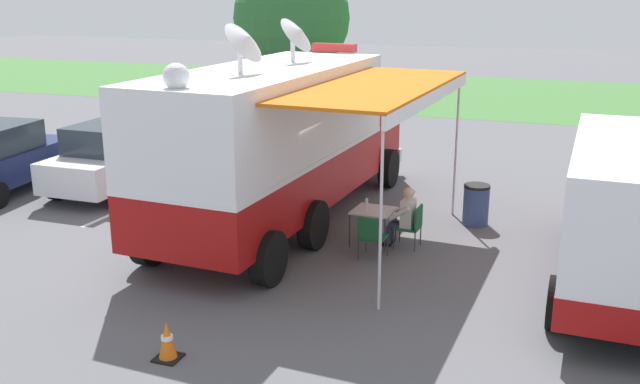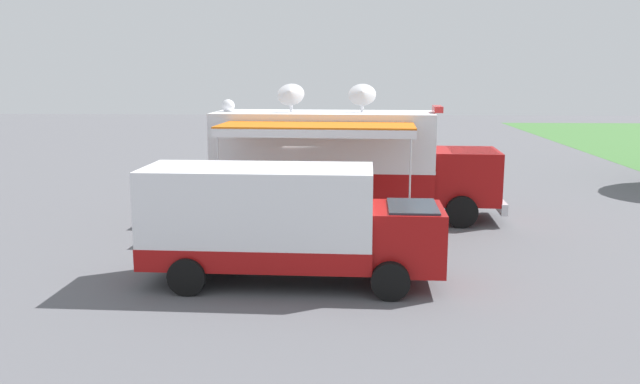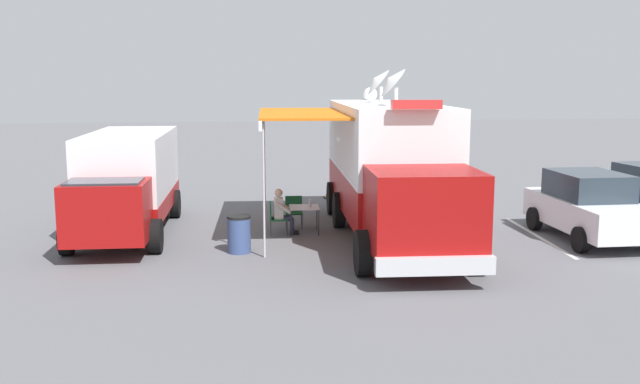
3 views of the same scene
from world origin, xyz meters
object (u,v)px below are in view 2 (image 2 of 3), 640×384
traffic_cone (157,211)px  folding_chair_beside_table (294,217)px  water_bottle (323,204)px  support_truck (282,224)px  folding_table (322,211)px  folding_chair_at_table (323,222)px  seated_responder (323,216)px  car_far_corner (343,159)px  trash_bin (391,233)px  command_truck (346,159)px  car_behind_truck (370,168)px

traffic_cone → folding_chair_beside_table: bearing=70.3°
water_bottle → traffic_cone: (-1.30, -5.53, -0.55)m
folding_chair_beside_table → support_truck: size_ratio=0.13×
folding_table → support_truck: support_truck is taller
folding_chair_at_table → seated_responder: seated_responder is taller
folding_chair_at_table → traffic_cone: folding_chair_at_table is taller
seated_responder → folding_chair_beside_table: bearing=-113.8°
traffic_cone → car_far_corner: 10.51m
folding_chair_at_table → support_truck: 4.13m
water_bottle → support_truck: (4.92, -0.76, 0.55)m
water_bottle → traffic_cone: size_ratio=0.39×
trash_bin → support_truck: (2.96, -2.70, 0.93)m
trash_bin → folding_chair_beside_table: bearing=-119.5°
folding_chair_beside_table → car_far_corner: (-10.25, 1.37, 0.37)m
command_truck → traffic_cone: size_ratio=16.56×
support_truck → folding_chair_beside_table: bearing=-178.6°
command_truck → water_bottle: command_truck is taller
seated_responder → car_behind_truck: bearing=168.5°
car_behind_truck → car_far_corner: 2.97m
trash_bin → traffic_cone: size_ratio=1.57×
command_truck → seated_responder: size_ratio=7.68×
folding_chair_at_table → car_far_corner: bearing=177.5°
trash_bin → car_far_corner: car_far_corner is taller
folding_table → folding_chair_beside_table: 0.89m
seated_responder → car_far_corner: car_far_corner is taller
seated_responder → command_truck: bearing=167.2°
command_truck → water_bottle: size_ratio=42.88×
command_truck → traffic_cone: 6.48m
folding_table → car_far_corner: 10.06m
support_truck → car_far_corner: 14.87m
traffic_cone → support_truck: 7.92m
traffic_cone → car_behind_truck: size_ratio=0.14×
seated_responder → support_truck: size_ratio=0.18×
folding_chair_beside_table → car_far_corner: 10.35m
traffic_cone → car_behind_truck: bearing=129.2°
folding_chair_beside_table → traffic_cone: 4.95m
water_bottle → car_far_corner: car_far_corner is taller
command_truck → folding_chair_beside_table: command_truck is taller
water_bottle → seated_responder: 0.79m
support_truck → car_behind_truck: size_ratio=1.63×
command_truck → seated_responder: command_truck is taller
traffic_cone → seated_responder: bearing=69.6°
seated_responder → traffic_cone: seated_responder is taller
support_truck → car_far_corner: size_ratio=1.58×
folding_chair_beside_table → traffic_cone: size_ratio=1.50×
command_truck → folding_chair_at_table: command_truck is taller
command_truck → car_behind_truck: 5.31m
command_truck → folding_table: size_ratio=11.42×
traffic_cone → command_truck: bearing=96.8°
seated_responder → car_behind_truck: car_behind_truck is taller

